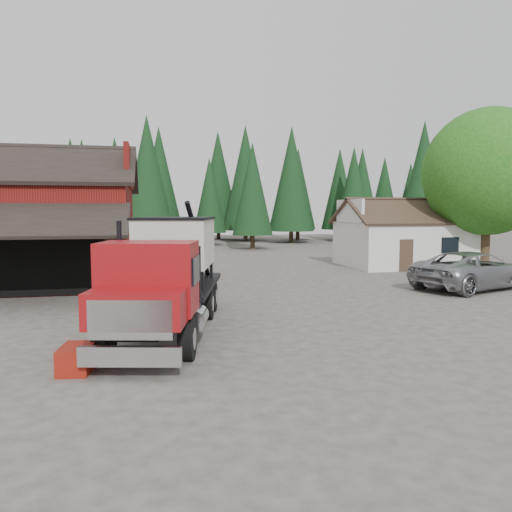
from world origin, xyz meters
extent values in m
plane|color=#453F36|center=(0.00, 0.00, 0.00)|extent=(120.00, 120.00, 0.00)
cube|color=maroon|center=(-11.00, 10.00, 2.50)|extent=(12.00, 10.00, 5.00)
cube|color=black|center=(-11.00, 12.50, 6.00)|extent=(12.80, 5.53, 2.35)
cube|color=maroon|center=(-5.00, 10.00, 6.00)|extent=(0.25, 7.00, 2.00)
cylinder|color=#382619|center=(-5.60, 2.10, 1.40)|extent=(0.20, 0.20, 2.80)
cube|color=silver|center=(13.00, 13.00, 1.50)|extent=(8.00, 6.00, 3.00)
cube|color=#38281E|center=(13.00, 11.50, 3.75)|extent=(8.60, 3.42, 1.80)
cube|color=#38281E|center=(13.00, 14.50, 3.75)|extent=(8.60, 3.42, 1.80)
cube|color=silver|center=(9.00, 13.00, 3.75)|extent=(0.20, 4.20, 1.50)
cube|color=silver|center=(17.00, 13.00, 3.75)|extent=(0.20, 4.20, 1.50)
cube|color=#38281E|center=(11.50, 9.98, 1.00)|extent=(0.90, 0.06, 2.00)
cube|color=black|center=(14.50, 9.98, 1.60)|extent=(1.20, 0.06, 1.00)
cylinder|color=#382619|center=(17.00, 10.00, 1.60)|extent=(0.60, 0.60, 3.20)
sphere|color=#145814|center=(17.00, 10.00, 6.20)|extent=(8.00, 8.00, 8.00)
sphere|color=#145814|center=(15.80, 10.80, 5.00)|extent=(4.40, 4.40, 4.40)
sphere|color=#145814|center=(18.00, 9.20, 5.30)|extent=(4.80, 4.80, 4.80)
cylinder|color=#382619|center=(6.00, 30.00, 0.80)|extent=(0.44, 0.44, 1.60)
cone|color=black|center=(6.00, 30.00, 5.90)|extent=(3.96, 3.96, 9.00)
cylinder|color=#382619|center=(22.00, 26.00, 0.80)|extent=(0.44, 0.44, 1.60)
cone|color=black|center=(22.00, 26.00, 6.90)|extent=(4.84, 4.84, 11.00)
cylinder|color=#382619|center=(-4.00, 34.00, 0.80)|extent=(0.44, 0.44, 1.60)
cone|color=black|center=(-4.00, 34.00, 7.40)|extent=(5.28, 5.28, 12.00)
cylinder|color=black|center=(-5.18, -5.20, 0.55)|extent=(0.58, 1.14, 1.09)
cylinder|color=black|center=(-3.15, -5.66, 0.55)|extent=(0.58, 1.14, 1.09)
cylinder|color=black|center=(-4.12, -0.56, 0.55)|extent=(0.58, 1.14, 1.09)
cylinder|color=black|center=(-2.09, -1.03, 0.55)|extent=(0.58, 1.14, 1.09)
cylinder|color=black|center=(-3.81, 0.79, 0.55)|extent=(0.58, 1.14, 1.09)
cylinder|color=black|center=(-1.78, 0.33, 0.55)|extent=(0.58, 1.14, 1.09)
cube|color=black|center=(-3.46, -2.34, 0.94)|extent=(2.96, 8.55, 0.40)
cube|color=silver|center=(-4.50, -6.93, 0.55)|extent=(2.26, 0.68, 0.45)
cube|color=silver|center=(-4.48, -6.83, 1.34)|extent=(1.86, 0.52, 0.89)
cube|color=maroon|center=(-4.35, -6.25, 1.49)|extent=(2.46, 1.75, 0.84)
cube|color=maroon|center=(-4.06, -5.00, 2.03)|extent=(2.69, 2.17, 1.83)
cube|color=black|center=(-4.24, -5.77, 2.33)|extent=(2.05, 0.54, 0.89)
cylinder|color=black|center=(-4.83, -3.91, 2.58)|extent=(0.17, 0.17, 1.78)
cube|color=black|center=(-3.84, -4.03, 1.98)|extent=(2.39, 0.66, 1.59)
cube|color=black|center=(-3.15, -0.99, 1.21)|extent=(3.74, 6.17, 0.16)
cube|color=beige|center=(-3.15, -0.99, 2.68)|extent=(2.95, 3.70, 1.59)
cone|color=beige|center=(-3.15, -0.99, 1.68)|extent=(2.61, 2.61, 0.69)
cube|color=black|center=(-3.15, -0.99, 3.49)|extent=(3.07, 3.81, 0.08)
cylinder|color=black|center=(-2.26, 0.23, 2.58)|extent=(1.18, 2.02, 3.02)
cube|color=maroon|center=(-3.20, 1.46, 1.49)|extent=(0.76, 0.91, 0.45)
cylinder|color=silver|center=(-2.81, -4.62, 0.84)|extent=(0.76, 1.09, 0.55)
imported|color=#95979C|center=(11.18, 3.00, 0.90)|extent=(7.12, 4.93, 1.81)
cube|color=maroon|center=(-5.74, -6.00, 0.30)|extent=(0.83, 1.18, 0.60)
camera|label=1|loc=(-4.06, -17.98, 3.72)|focal=35.00mm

